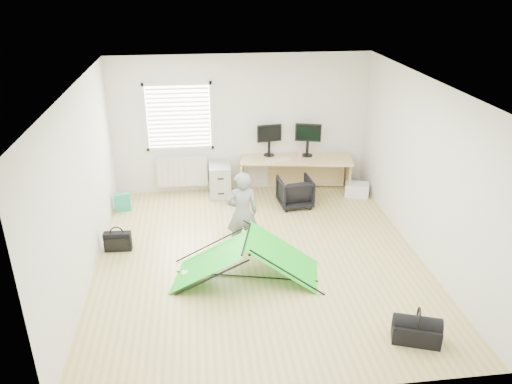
{
  "coord_description": "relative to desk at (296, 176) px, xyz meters",
  "views": [
    {
      "loc": [
        -0.86,
        -6.62,
        4.14
      ],
      "look_at": [
        0.0,
        0.4,
        0.95
      ],
      "focal_mm": 35.0,
      "sensor_mm": 36.0,
      "label": 1
    }
  ],
  "objects": [
    {
      "name": "laptop_bag",
      "position": [
        -3.24,
        -1.85,
        -0.21
      ],
      "size": [
        0.43,
        0.15,
        0.32
      ],
      "primitive_type": "cube",
      "rotation": [
        0.0,
        0.0,
        -0.05
      ],
      "color": "black",
      "rests_on": "ground"
    },
    {
      "name": "tote_bag",
      "position": [
        -3.34,
        -0.39,
        -0.2
      ],
      "size": [
        0.3,
        0.18,
        0.34
      ],
      "primitive_type": "cube",
      "rotation": [
        0.0,
        0.0,
        0.22
      ],
      "color": "#209A7A",
      "rests_on": "ground"
    },
    {
      "name": "white_box",
      "position": [
        -2.17,
        -2.79,
        -0.31
      ],
      "size": [
        0.11,
        0.11,
        0.11
      ],
      "primitive_type": "cube",
      "rotation": [
        0.0,
        0.0,
        -0.0
      ],
      "color": "silver",
      "rests_on": "ground"
    },
    {
      "name": "kite",
      "position": [
        -1.28,
        -2.87,
        -0.04
      ],
      "size": [
        2.25,
        1.38,
        0.65
      ],
      "primitive_type": null,
      "rotation": [
        0.0,
        0.0,
        -0.24
      ],
      "color": "#13D21F",
      "rests_on": "ground"
    },
    {
      "name": "keyboard",
      "position": [
        -0.36,
        -0.08,
        0.38
      ],
      "size": [
        0.51,
        0.3,
        0.02
      ],
      "primitive_type": "cube",
      "rotation": [
        0.0,
        0.0,
        0.31
      ],
      "color": "beige",
      "rests_on": "desk"
    },
    {
      "name": "radiator",
      "position": [
        -2.23,
        0.31,
        0.08
      ],
      "size": [
        1.0,
        0.12,
        0.6
      ],
      "primitive_type": "cube",
      "color": "silver",
      "rests_on": "back_wall"
    },
    {
      "name": "office_chair",
      "position": [
        -0.12,
        -0.57,
        -0.09
      ],
      "size": [
        0.65,
        0.67,
        0.56
      ],
      "primitive_type": "imported",
      "rotation": [
        0.0,
        0.0,
        3.23
      ],
      "color": "black",
      "rests_on": "ground"
    },
    {
      "name": "desk",
      "position": [
        0.0,
        0.0,
        0.0
      ],
      "size": [
        2.24,
        1.02,
        0.74
      ],
      "primitive_type": "cube",
      "rotation": [
        0.0,
        0.0,
        -0.16
      ],
      "color": "tan",
      "rests_on": "ground"
    },
    {
      "name": "monitor_left",
      "position": [
        -0.5,
        0.24,
        0.6
      ],
      "size": [
        0.5,
        0.18,
        0.46
      ],
      "primitive_type": "cube",
      "rotation": [
        0.0,
        0.0,
        0.15
      ],
      "color": "black",
      "rests_on": "desk"
    },
    {
      "name": "person",
      "position": [
        -1.27,
        -2.14,
        0.31
      ],
      "size": [
        0.52,
        0.37,
        1.37
      ],
      "primitive_type": "imported",
      "rotation": [
        0.0,
        0.0,
        3.23
      ],
      "color": "gray",
      "rests_on": "ground"
    },
    {
      "name": "back_wall",
      "position": [
        -1.03,
        0.39,
        0.98
      ],
      "size": [
        5.0,
        0.02,
        2.7
      ],
      "primitive_type": "cube",
      "color": "silver",
      "rests_on": "ground"
    },
    {
      "name": "monitor_right",
      "position": [
        0.24,
        0.13,
        0.61
      ],
      "size": [
        0.52,
        0.24,
        0.48
      ],
      "primitive_type": "cube",
      "rotation": [
        0.0,
        0.0,
        -0.26
      ],
      "color": "black",
      "rests_on": "desk"
    },
    {
      "name": "window",
      "position": [
        -2.23,
        0.35,
        1.18
      ],
      "size": [
        1.2,
        0.06,
        1.2
      ],
      "primitive_type": "cube",
      "color": "silver",
      "rests_on": "back_wall"
    },
    {
      "name": "duffel_bag",
      "position": [
        0.61,
        -4.46,
        -0.24
      ],
      "size": [
        0.63,
        0.46,
        0.25
      ],
      "primitive_type": "cube",
      "rotation": [
        0.0,
        0.0,
        -0.34
      ],
      "color": "black",
      "rests_on": "ground"
    },
    {
      "name": "thermos",
      "position": [
        0.08,
        -0.0,
        0.48
      ],
      "size": [
        0.07,
        0.07,
        0.23
      ],
      "primitive_type": "cylinder",
      "rotation": [
        0.0,
        0.0,
        0.04
      ],
      "color": "#C06B8A",
      "rests_on": "desk"
    },
    {
      "name": "filing_cabinet",
      "position": [
        -1.5,
        0.07,
        -0.05
      ],
      "size": [
        0.42,
        0.55,
        0.64
      ],
      "primitive_type": "cube",
      "rotation": [
        0.0,
        0.0,
        -0.02
      ],
      "color": "#AEB2B3",
      "rests_on": "ground"
    },
    {
      "name": "storage_crate",
      "position": [
        1.19,
        -0.27,
        -0.24
      ],
      "size": [
        0.53,
        0.45,
        0.25
      ],
      "primitive_type": "cube",
      "rotation": [
        0.0,
        0.0,
        -0.33
      ],
      "color": "silver",
      "rests_on": "ground"
    },
    {
      "name": "ground",
      "position": [
        -1.03,
        -2.36,
        -0.37
      ],
      "size": [
        5.5,
        5.5,
        0.0
      ],
      "primitive_type": "plane",
      "color": "tan",
      "rests_on": "ground"
    }
  ]
}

